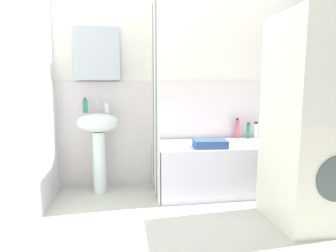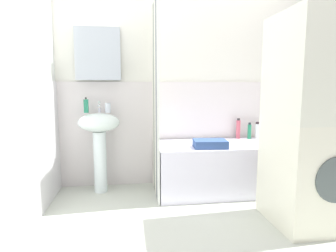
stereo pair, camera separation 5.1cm
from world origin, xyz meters
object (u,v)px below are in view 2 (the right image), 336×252
Objects in this scene: sink at (99,135)px; lotion_bottle at (238,129)px; body_wash_bottle at (267,132)px; shampoo_bottle at (257,131)px; conditioner_bottle at (249,131)px; toothbrush_cup at (108,108)px; bathtub at (223,167)px; towel_folded at (210,144)px; washer_dryer_stack at (313,122)px; soap_dispenser at (86,106)px.

sink is 1.62m from lotion_bottle.
body_wash_bottle is 0.81× the size of shampoo_bottle.
body_wash_bottle is 0.83× the size of conditioner_bottle.
shampoo_bottle is (1.74, 0.05, -0.29)m from toothbrush_cup.
toothbrush_cup is 0.43× the size of lotion_bottle.
toothbrush_cup is 1.42m from bathtub.
sink is 0.59× the size of bathtub.
washer_dryer_stack is at bearing -43.54° from towel_folded.
towel_folded is (-0.48, -0.46, -0.08)m from lotion_bottle.
conditioner_bottle is at bearing -17.90° from lotion_bottle.
body_wash_bottle is at bearing -4.50° from lotion_bottle.
sink is 1.96m from body_wash_bottle.
towel_folded is at bearing -148.31° from shampoo_bottle.
toothbrush_cup is at bearing 148.92° from washer_dryer_stack.
washer_dryer_stack reaches higher than towel_folded.
bathtub is 9.01× the size of body_wash_bottle.
washer_dryer_stack is (1.71, -1.03, -0.06)m from toothbrush_cup.
washer_dryer_stack is (-0.16, -1.08, 0.25)m from body_wash_bottle.
body_wash_bottle is 0.13m from shampoo_bottle.
toothbrush_cup is 0.06× the size of washer_dryer_stack.
soap_dispenser is at bearing -179.35° from body_wash_bottle.
body_wash_bottle is 1.12m from washer_dryer_stack.
body_wash_bottle is (0.63, 0.25, 0.34)m from bathtub.
toothbrush_cup is (0.09, 0.06, 0.28)m from sink.
lotion_bottle reaches higher than bathtub.
washer_dryer_stack is at bearing -31.08° from toothbrush_cup.
conditioner_bottle is (1.73, 0.09, -0.01)m from sink.
soap_dispenser is at bearing 151.52° from washer_dryer_stack.
sink is at bearing -175.35° from lotion_bottle.
soap_dispenser is at bearing -179.65° from conditioner_bottle.
toothbrush_cup is at bearing 31.20° from sink.
toothbrush_cup is 2.00m from washer_dryer_stack.
soap_dispenser is 0.12× the size of bathtub.
shampoo_bottle is at bearing 31.69° from towel_folded.
lotion_bottle is at bearing 175.50° from body_wash_bottle.
lotion_bottle is (0.28, 0.28, 0.38)m from bathtub.
toothbrush_cup is at bearing -178.82° from conditioner_bottle.
sink reaches higher than bathtub.
bathtub is at bearing -9.41° from toothbrush_cup.
lotion_bottle is 0.73× the size of towel_folded.
soap_dispenser reaches higher than conditioner_bottle.
washer_dryer_stack is at bearing -98.37° from body_wash_bottle.
body_wash_bottle is 0.66× the size of lotion_bottle.
bathtub is 5.99× the size of lotion_bottle.
shampoo_bottle is 1.10m from washer_dryer_stack.
sink is 2.60× the size of towel_folded.
conditioner_bottle is (-0.10, -0.01, -0.00)m from shampoo_bottle.
shampoo_bottle is at bearing 0.70° from soap_dispenser.
soap_dispenser reaches higher than towel_folded.
body_wash_bottle is 0.23m from conditioner_bottle.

